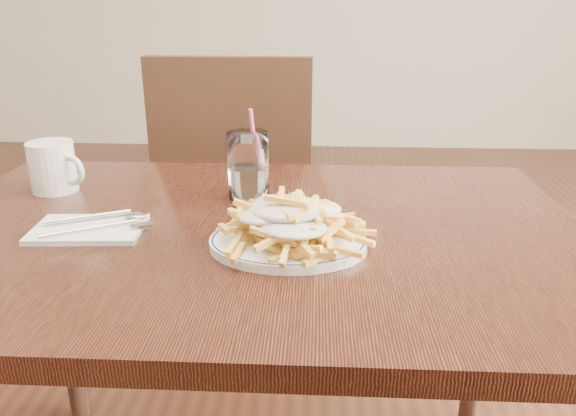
# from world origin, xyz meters

# --- Properties ---
(table) EXTENTS (1.20, 0.80, 0.75)m
(table) POSITION_xyz_m (0.00, 0.00, 0.67)
(table) COLOR black
(table) RESTS_ON ground
(chair_far) EXTENTS (0.46, 0.46, 0.99)m
(chair_far) POSITION_xyz_m (-0.12, 0.71, 0.56)
(chair_far) COLOR black
(chair_far) RESTS_ON ground
(fries_plate) EXTENTS (0.31, 0.28, 0.02)m
(fries_plate) POSITION_xyz_m (0.07, -0.09, 0.76)
(fries_plate) COLOR white
(fries_plate) RESTS_ON table
(loaded_fries) EXTENTS (0.27, 0.22, 0.07)m
(loaded_fries) POSITION_xyz_m (0.07, -0.09, 0.81)
(loaded_fries) COLOR #F1B749
(loaded_fries) RESTS_ON fries_plate
(napkin) EXTENTS (0.20, 0.13, 0.01)m
(napkin) POSITION_xyz_m (-0.28, -0.04, 0.75)
(napkin) COLOR silver
(napkin) RESTS_ON table
(cutlery) EXTENTS (0.20, 0.16, 0.01)m
(cutlery) POSITION_xyz_m (-0.28, -0.03, 0.76)
(cutlery) COLOR silver
(cutlery) RESTS_ON napkin
(water_glass) EXTENTS (0.08, 0.08, 0.18)m
(water_glass) POSITION_xyz_m (-0.02, 0.16, 0.81)
(water_glass) COLOR white
(water_glass) RESTS_ON table
(coffee_mug) EXTENTS (0.13, 0.09, 0.10)m
(coffee_mug) POSITION_xyz_m (-0.43, 0.18, 0.80)
(coffee_mug) COLOR white
(coffee_mug) RESTS_ON table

